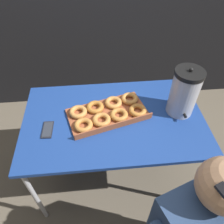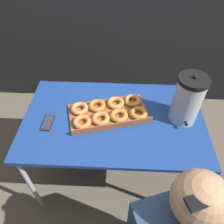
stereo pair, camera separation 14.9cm
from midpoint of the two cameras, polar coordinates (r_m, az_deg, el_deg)
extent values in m
plane|color=brown|center=(2.15, -1.72, -15.40)|extent=(12.00, 12.00, 0.00)
cube|color=navy|center=(1.54, -2.32, -2.03)|extent=(1.27, 0.78, 0.03)
cylinder|color=#ADADB2|center=(1.76, -21.83, -20.07)|extent=(0.03, 0.03, 0.73)
cylinder|color=#ADADB2|center=(1.78, 19.01, -17.08)|extent=(0.03, 0.03, 0.73)
cylinder|color=#ADADB2|center=(2.12, -18.68, -3.02)|extent=(0.03, 0.03, 0.73)
cylinder|color=#ADADB2|center=(2.14, 13.21, -0.85)|extent=(0.03, 0.03, 0.73)
cube|color=brown|center=(1.55, -3.90, -0.58)|extent=(0.61, 0.42, 0.02)
cube|color=brown|center=(1.44, -2.23, -3.63)|extent=(0.53, 0.15, 0.04)
torus|color=#BC7A37|center=(1.46, -10.37, -3.57)|extent=(0.18, 0.18, 0.04)
torus|color=#C17F3D|center=(1.48, -5.63, -2.21)|extent=(0.17, 0.17, 0.04)
torus|color=#BA7836|center=(1.50, -0.97, -0.91)|extent=(0.18, 0.18, 0.04)
torus|color=#B57331|center=(1.54, 3.99, 0.26)|extent=(0.14, 0.14, 0.04)
torus|color=#C68341|center=(1.55, -11.55, -0.13)|extent=(0.14, 0.14, 0.04)
torus|color=#B26F2D|center=(1.57, -7.13, 1.11)|extent=(0.17, 0.17, 0.04)
torus|color=#C4823F|center=(1.59, -2.32, 2.33)|extent=(0.18, 0.18, 0.04)
torus|color=#C3813F|center=(1.62, 2.02, 3.37)|extent=(0.18, 0.18, 0.04)
cylinder|color=#B7B7BC|center=(1.53, 15.58, 4.40)|extent=(0.18, 0.18, 0.32)
cylinder|color=black|center=(1.42, 16.93, 9.57)|extent=(0.19, 0.19, 0.03)
sphere|color=black|center=(1.41, 17.15, 10.39)|extent=(0.03, 0.03, 0.03)
cylinder|color=black|center=(1.53, 15.85, -0.84)|extent=(0.02, 0.05, 0.02)
cube|color=black|center=(1.54, -19.17, -4.55)|extent=(0.07, 0.14, 0.01)
cube|color=#2D333D|center=(1.53, -19.22, -4.42)|extent=(0.06, 0.13, 0.00)
cube|color=navy|center=(1.22, 17.51, -25.75)|extent=(0.47, 0.33, 0.55)
camera|label=1|loc=(0.07, -92.87, -2.96)|focal=35.00mm
camera|label=2|loc=(0.07, 87.13, 2.96)|focal=35.00mm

